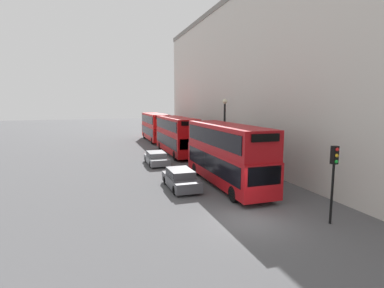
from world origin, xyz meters
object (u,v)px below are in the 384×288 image
(bus_leading, at_px, (226,152))
(bus_third_in_queue, at_px, (155,126))
(traffic_light, at_px, (334,168))
(car_hatchback, at_px, (157,158))
(pedestrian, at_px, (242,165))
(bus_second_in_queue, at_px, (176,134))
(car_dark_sedan, at_px, (181,178))

(bus_leading, xyz_separation_m, bus_third_in_queue, (-0.00, 26.87, -0.10))
(bus_leading, distance_m, bus_third_in_queue, 26.87)
(traffic_light, bearing_deg, car_hatchback, 107.70)
(car_hatchback, distance_m, traffic_light, 18.03)
(bus_third_in_queue, xyz_separation_m, pedestrian, (2.57, -24.48, -1.52))
(bus_third_in_queue, bearing_deg, pedestrian, -84.01)
(bus_second_in_queue, bearing_deg, bus_third_in_queue, 90.00)
(traffic_light, height_order, pedestrian, traffic_light)
(bus_leading, bearing_deg, pedestrian, 42.97)
(car_dark_sedan, bearing_deg, bus_third_in_queue, 82.72)
(bus_second_in_queue, distance_m, car_dark_sedan, 14.29)
(bus_leading, distance_m, traffic_light, 8.41)
(bus_third_in_queue, relative_size, car_dark_sedan, 2.47)
(car_dark_sedan, height_order, traffic_light, traffic_light)
(bus_second_in_queue, xyz_separation_m, car_hatchback, (-3.40, -5.13, -1.73))
(bus_leading, height_order, bus_third_in_queue, bus_leading)
(car_dark_sedan, bearing_deg, car_hatchback, 90.00)
(bus_third_in_queue, height_order, traffic_light, bus_third_in_queue)
(car_dark_sedan, bearing_deg, bus_leading, -4.27)
(bus_third_in_queue, bearing_deg, car_hatchback, -100.71)
(car_hatchback, bearing_deg, traffic_light, -72.30)
(bus_third_in_queue, distance_m, traffic_light, 35.08)
(car_hatchback, bearing_deg, bus_third_in_queue, 79.29)
(bus_leading, bearing_deg, traffic_light, -75.93)
(bus_third_in_queue, relative_size, car_hatchback, 2.51)
(traffic_light, xyz_separation_m, pedestrian, (0.53, 10.54, -2.00))
(bus_leading, xyz_separation_m, bus_second_in_queue, (-0.00, 14.03, -0.08))
(bus_leading, relative_size, traffic_light, 2.63)
(car_dark_sedan, xyz_separation_m, traffic_light, (5.44, -8.40, 2.13))
(bus_second_in_queue, height_order, car_hatchback, bus_second_in_queue)
(bus_third_in_queue, xyz_separation_m, car_hatchback, (-3.40, -17.97, -1.71))
(car_hatchback, bearing_deg, car_dark_sedan, -90.00)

